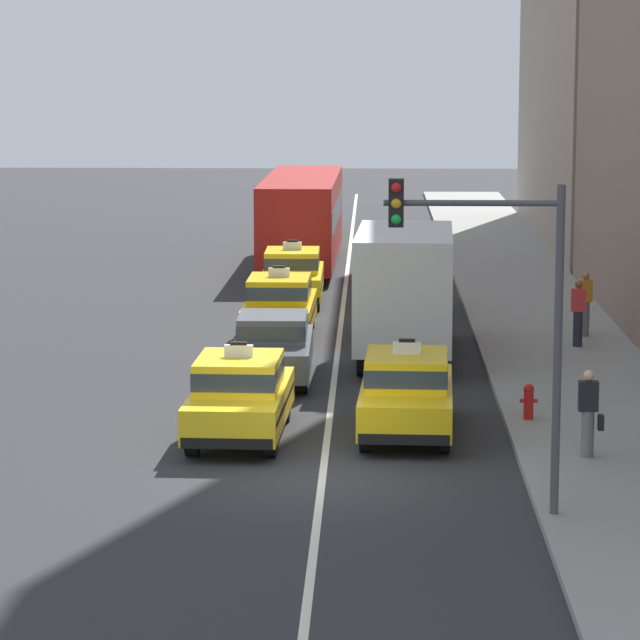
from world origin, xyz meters
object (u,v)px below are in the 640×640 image
Objects in this scene: box_truck_right_second at (405,288)px; pedestrian_near_crosswalk at (578,313)px; taxi_right_nearest at (407,392)px; pedestrian_trailing at (589,413)px; pedestrian_by_storefront at (585,304)px; sedan_left_second at (273,345)px; taxi_left_sixth at (315,215)px; bus_left_fifth at (302,216)px; taxi_left_fourth at (292,275)px; traffic_light_pole at (498,290)px; taxi_right_third at (399,283)px; fire_hydrant at (529,400)px; taxi_left_nearest at (240,395)px; taxi_left_third at (279,305)px.

box_truck_right_second is 4.16× the size of pedestrian_near_crosswalk.
taxi_right_nearest is 2.82× the size of pedestrian_trailing.
taxi_right_nearest reaches higher than pedestrian_by_storefront.
sedan_left_second is 30.58m from taxi_left_sixth.
sedan_left_second is 20.85m from bus_left_fifth.
taxi_left_fourth is 20.68m from pedestrian_trailing.
taxi_left_fourth is at bearing 100.66° from traffic_light_pole.
traffic_light_pole is at bearing -69.57° from sedan_left_second.
pedestrian_near_crosswalk is 16.14m from traffic_light_pole.
taxi_right_third is 6.75m from pedestrian_by_storefront.
sedan_left_second is at bearing -135.58° from box_truck_right_second.
traffic_light_pole reaches higher than taxi_left_sixth.
traffic_light_pole is at bearing -84.03° from taxi_left_sixth.
taxi_right_third reaches higher than fire_hydrant.
bus_left_fifth is at bearing 90.59° from sedan_left_second.
taxi_left_sixth is 0.99× the size of taxi_right_nearest.
taxi_right_third is (3.08, 10.33, 0.03)m from sedan_left_second.
taxi_right_third is at bearing 73.39° from sedan_left_second.
taxi_right_nearest is at bearing -83.03° from bus_left_fifth.
box_truck_right_second is (3.10, 3.04, 0.93)m from sedan_left_second.
fire_hydrant is (5.80, 1.28, -0.33)m from taxi_left_nearest.
taxi_left_fourth is at bearing 100.19° from taxi_right_nearest.
sedan_left_second is 0.94× the size of taxi_left_fourth.
taxi_left_third is 11.69m from taxi_right_nearest.
pedestrian_by_storefront is at bearing 83.17° from pedestrian_trailing.
taxi_right_nearest is at bearing -114.10° from pedestrian_by_storefront.
taxi_left_third is 24.68m from taxi_left_sixth.
pedestrian_near_crosswalk is at bearing -103.02° from pedestrian_by_storefront.
traffic_light_pole is (4.43, -23.52, 2.94)m from taxi_left_fourth.
bus_left_fifth is 26.00m from fire_hydrant.
sedan_left_second is 10.78m from taxi_right_third.
box_truck_right_second is at bearing -167.51° from pedestrian_near_crosswalk.
taxi_left_sixth is 2.72× the size of pedestrian_near_crosswalk.
pedestrian_near_crosswalk is at bearing 28.12° from sedan_left_second.
box_truck_right_second reaches higher than taxi_left_fourth.
taxi_right_nearest reaches higher than fire_hydrant.
taxi_left_third is at bearing -89.87° from bus_left_fifth.
taxi_left_fourth is at bearing -90.08° from taxi_left_sixth.
taxi_left_sixth is at bearing 96.64° from box_truck_right_second.
fire_hydrant is 7.85m from traffic_light_pole.
box_truck_right_second reaches higher than bus_left_fifth.
pedestrian_near_crosswalk is 1.03× the size of pedestrian_trailing.
pedestrian_by_storefront is (7.99, -24.98, 0.13)m from taxi_left_sixth.
taxi_left_sixth is 35.53m from fire_hydrant.
taxi_left_nearest is 1.01× the size of taxi_left_fourth.
fire_hydrant is at bearing -72.43° from box_truck_right_second.
taxi_right_third is (3.30, -10.50, -0.94)m from bus_left_fifth.
pedestrian_trailing is at bearing -73.42° from box_truck_right_second.
pedestrian_near_crosswalk is at bearing 12.49° from box_truck_right_second.
taxi_right_nearest is 2.67m from fire_hydrant.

